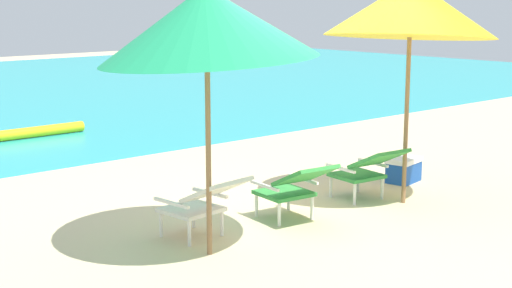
% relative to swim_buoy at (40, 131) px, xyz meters
% --- Properties ---
extents(ground_plane, '(40.00, 40.00, 0.00)m').
position_rel_swim_buoy_xyz_m(ground_plane, '(-0.18, -2.49, -0.10)').
color(ground_plane, beige).
extents(swim_buoy, '(1.60, 0.18, 0.18)m').
position_rel_swim_buoy_xyz_m(swim_buoy, '(0.00, 0.00, 0.00)').
color(swim_buoy, yellow).
rests_on(swim_buoy, ocean_band).
extents(lounge_chair_left, '(0.62, 0.92, 0.68)m').
position_rel_swim_buoy_xyz_m(lounge_chair_left, '(-1.32, -6.34, 0.31)').
color(lounge_chair_left, silver).
rests_on(lounge_chair_left, ground_plane).
extents(lounge_chair_center, '(0.63, 0.93, 0.68)m').
position_rel_swim_buoy_xyz_m(lounge_chair_center, '(-0.22, -6.49, 0.31)').
color(lounge_chair_center, '#338E3D').
rests_on(lounge_chair_center, ground_plane).
extents(lounge_chair_right, '(0.63, 0.93, 0.68)m').
position_rel_swim_buoy_xyz_m(lounge_chair_right, '(1.00, -6.46, 0.31)').
color(lounge_chair_right, '#338E3D').
rests_on(lounge_chair_right, ground_plane).
extents(beach_umbrella_left, '(2.67, 2.66, 2.52)m').
position_rel_swim_buoy_xyz_m(beach_umbrella_left, '(-1.53, -6.71, 2.04)').
color(beach_umbrella_left, olive).
rests_on(beach_umbrella_left, ground_plane).
extents(beach_umbrella_right, '(2.61, 2.59, 2.64)m').
position_rel_swim_buoy_xyz_m(beach_umbrella_right, '(1.28, -6.78, 2.14)').
color(beach_umbrella_right, olive).
rests_on(beach_umbrella_right, ground_plane).
extents(cooler_box, '(0.52, 0.41, 0.32)m').
position_rel_swim_buoy_xyz_m(cooler_box, '(2.10, -6.14, 0.06)').
color(cooler_box, '#194CA5').
rests_on(cooler_box, ground_plane).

